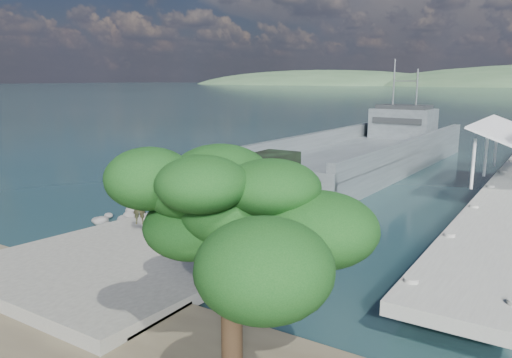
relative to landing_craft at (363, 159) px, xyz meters
name	(u,v)px	position (x,y,z in m)	size (l,w,h in m)	color
ground	(192,243)	(0.45, -24.62, -0.89)	(1400.00, 1400.00, 0.00)	#18393B
boat_ramp	(179,243)	(0.45, -25.62, -0.64)	(10.00, 18.00, 0.50)	slate
shoreline_rocks	(115,222)	(-5.75, -24.12, -0.89)	(3.20, 5.60, 0.90)	#5E5D5B
landing_craft	(363,159)	(0.00, 0.00, 0.00)	(10.51, 37.10, 10.93)	#444C50
military_truck	(258,188)	(1.82, -20.67, 1.33)	(2.52, 7.49, 3.46)	black
soldier	(140,215)	(-1.99, -25.77, 0.47)	(0.63, 0.42, 1.74)	#21321B
overhang_tree	(225,204)	(8.83, -33.22, 4.11)	(6.87, 6.33, 6.24)	#342715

